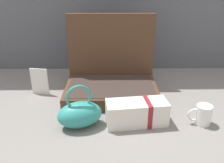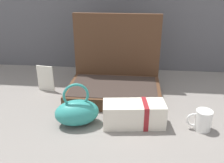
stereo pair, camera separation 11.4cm
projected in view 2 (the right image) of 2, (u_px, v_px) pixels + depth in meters
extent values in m
plane|color=slate|center=(113.00, 108.00, 1.23)|extent=(6.00, 6.00, 0.00)
cube|color=#4C301E|center=(114.00, 92.00, 1.32)|extent=(0.48, 0.32, 0.06)
cube|color=#332823|center=(114.00, 86.00, 1.30)|extent=(0.45, 0.29, 0.00)
cube|color=#4C301E|center=(117.00, 51.00, 1.40)|extent=(0.48, 0.02, 0.42)
ellipsoid|color=teal|center=(77.00, 113.00, 1.07)|extent=(0.22, 0.18, 0.11)
torus|color=teal|center=(76.00, 95.00, 1.04)|extent=(0.11, 0.04, 0.11)
cube|color=silver|center=(134.00, 114.00, 1.07)|extent=(0.28, 0.14, 0.11)
cube|color=maroon|center=(145.00, 114.00, 1.07)|extent=(0.03, 0.11, 0.11)
cylinder|color=white|center=(203.00, 120.00, 1.04)|extent=(0.07, 0.07, 0.09)
torus|color=white|center=(194.00, 120.00, 1.04)|extent=(0.06, 0.01, 0.06)
cube|color=silver|center=(46.00, 78.00, 1.38)|extent=(0.10, 0.02, 0.15)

